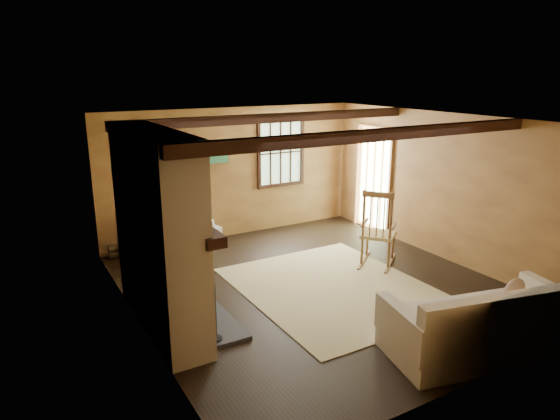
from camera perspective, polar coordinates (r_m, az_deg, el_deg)
ground at (r=7.39m, az=3.98°, el=-8.64°), size 5.50×5.50×0.00m
room_envelope at (r=7.21m, az=4.54°, el=4.41°), size 5.02×5.52×2.44m
fireplace at (r=6.10m, az=-13.52°, el=-3.27°), size 1.02×2.30×2.40m
rug at (r=7.34m, az=6.17°, el=-8.83°), size 2.50×3.00×0.01m
rocking_chair at (r=8.15m, az=11.14°, el=-2.56°), size 1.00×0.93×1.25m
sofa at (r=6.07m, az=22.26°, el=-12.32°), size 2.27×1.37×0.86m
firewood_pile at (r=8.84m, az=-16.92°, el=-4.30°), size 0.66×0.12×0.24m
laundry_basket at (r=9.16m, az=-8.56°, el=-2.89°), size 0.58×0.49×0.30m
basket_pillow at (r=9.08m, az=-8.63°, el=-1.44°), size 0.44×0.39×0.18m
armchair at (r=8.52m, az=-13.41°, el=-3.03°), size 1.02×1.03×0.73m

